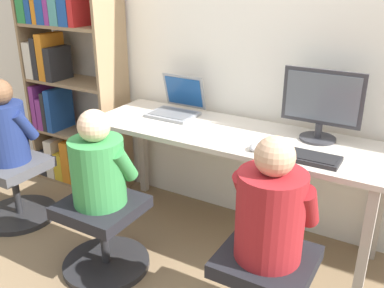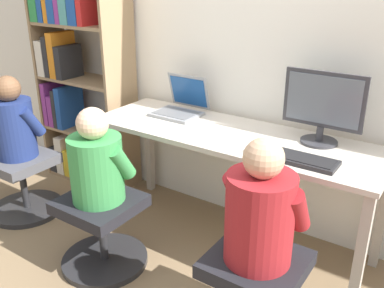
{
  "view_description": "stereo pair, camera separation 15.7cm",
  "coord_description": "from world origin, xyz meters",
  "px_view_note": "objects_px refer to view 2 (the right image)",
  "views": [
    {
      "loc": [
        1.02,
        -1.91,
        1.67
      ],
      "look_at": [
        -0.18,
        0.13,
        0.7
      ],
      "focal_mm": 40.0,
      "sensor_mm": 36.0,
      "label": 1
    },
    {
      "loc": [
        1.15,
        -1.83,
        1.67
      ],
      "look_at": [
        -0.18,
        0.13,
        0.7
      ],
      "focal_mm": 40.0,
      "sensor_mm": 36.0,
      "label": 2
    }
  ],
  "objects_px": {
    "bookshelf": "(74,78)",
    "office_chair_side": "(23,182)",
    "desktop_monitor": "(323,108)",
    "laptop": "(180,106)",
    "person_near_shelf": "(14,123)",
    "person_at_laptop": "(97,162)",
    "person_at_monitor": "(260,211)",
    "keyboard": "(299,159)",
    "office_chair_right": "(102,229)"
  },
  "relations": [
    {
      "from": "keyboard",
      "to": "office_chair_side",
      "type": "bearing_deg",
      "value": -169.12
    },
    {
      "from": "desktop_monitor",
      "to": "office_chair_right",
      "type": "xyz_separation_m",
      "value": [
        -0.98,
        -0.78,
        -0.73
      ]
    },
    {
      "from": "desktop_monitor",
      "to": "office_chair_side",
      "type": "height_order",
      "value": "desktop_monitor"
    },
    {
      "from": "office_chair_right",
      "to": "person_at_laptop",
      "type": "relative_size",
      "value": 0.95
    },
    {
      "from": "bookshelf",
      "to": "office_chair_side",
      "type": "distance_m",
      "value": 0.9
    },
    {
      "from": "person_at_monitor",
      "to": "office_chair_side",
      "type": "bearing_deg",
      "value": 177.08
    },
    {
      "from": "desktop_monitor",
      "to": "laptop",
      "type": "distance_m",
      "value": 0.97
    },
    {
      "from": "person_at_monitor",
      "to": "person_at_laptop",
      "type": "height_order",
      "value": "person_at_monitor"
    },
    {
      "from": "office_chair_right",
      "to": "person_near_shelf",
      "type": "xyz_separation_m",
      "value": [
        -0.91,
        0.12,
        0.45
      ]
    },
    {
      "from": "bookshelf",
      "to": "laptop",
      "type": "bearing_deg",
      "value": 0.44
    },
    {
      "from": "person_near_shelf",
      "to": "office_chair_side",
      "type": "bearing_deg",
      "value": -90.0
    },
    {
      "from": "office_chair_right",
      "to": "bookshelf",
      "type": "relative_size",
      "value": 0.3
    },
    {
      "from": "keyboard",
      "to": "bookshelf",
      "type": "bearing_deg",
      "value": 171.98
    },
    {
      "from": "person_at_laptop",
      "to": "bookshelf",
      "type": "bearing_deg",
      "value": 143.06
    },
    {
      "from": "office_chair_right",
      "to": "person_at_laptop",
      "type": "height_order",
      "value": "person_at_laptop"
    },
    {
      "from": "office_chair_side",
      "to": "person_near_shelf",
      "type": "bearing_deg",
      "value": 90.0
    },
    {
      "from": "office_chair_side",
      "to": "bookshelf",
      "type": "bearing_deg",
      "value": 98.07
    },
    {
      "from": "person_at_laptop",
      "to": "person_near_shelf",
      "type": "height_order",
      "value": "person_near_shelf"
    },
    {
      "from": "desktop_monitor",
      "to": "office_chair_side",
      "type": "bearing_deg",
      "value": -160.65
    },
    {
      "from": "laptop",
      "to": "person_near_shelf",
      "type": "bearing_deg",
      "value": -145.49
    },
    {
      "from": "person_at_monitor",
      "to": "office_chair_side",
      "type": "height_order",
      "value": "person_at_monitor"
    },
    {
      "from": "office_chair_right",
      "to": "person_at_monitor",
      "type": "distance_m",
      "value": 1.09
    },
    {
      "from": "keyboard",
      "to": "office_chair_side",
      "type": "distance_m",
      "value": 2.0
    },
    {
      "from": "desktop_monitor",
      "to": "keyboard",
      "type": "relative_size",
      "value": 1.15
    },
    {
      "from": "bookshelf",
      "to": "keyboard",
      "type": "bearing_deg",
      "value": -8.02
    },
    {
      "from": "desktop_monitor",
      "to": "office_chair_right",
      "type": "height_order",
      "value": "desktop_monitor"
    },
    {
      "from": "office_chair_right",
      "to": "bookshelf",
      "type": "xyz_separation_m",
      "value": [
        -1.01,
        0.76,
        0.62
      ]
    },
    {
      "from": "bookshelf",
      "to": "person_near_shelf",
      "type": "height_order",
      "value": "bookshelf"
    },
    {
      "from": "bookshelf",
      "to": "office_chair_side",
      "type": "height_order",
      "value": "bookshelf"
    },
    {
      "from": "desktop_monitor",
      "to": "office_chair_side",
      "type": "relative_size",
      "value": 0.86
    },
    {
      "from": "office_chair_right",
      "to": "person_near_shelf",
      "type": "height_order",
      "value": "person_near_shelf"
    },
    {
      "from": "laptop",
      "to": "person_at_monitor",
      "type": "height_order",
      "value": "person_at_monitor"
    },
    {
      "from": "laptop",
      "to": "office_chair_side",
      "type": "distance_m",
      "value": 1.28
    },
    {
      "from": "keyboard",
      "to": "office_chair_right",
      "type": "height_order",
      "value": "keyboard"
    },
    {
      "from": "desktop_monitor",
      "to": "person_near_shelf",
      "type": "distance_m",
      "value": 2.03
    },
    {
      "from": "laptop",
      "to": "person_near_shelf",
      "type": "xyz_separation_m",
      "value": [
        -0.94,
        -0.65,
        -0.11
      ]
    },
    {
      "from": "desktop_monitor",
      "to": "office_chair_right",
      "type": "relative_size",
      "value": 0.86
    },
    {
      "from": "laptop",
      "to": "person_at_laptop",
      "type": "height_order",
      "value": "laptop"
    },
    {
      "from": "desktop_monitor",
      "to": "office_chair_side",
      "type": "xyz_separation_m",
      "value": [
        -1.9,
        -0.67,
        -0.73
      ]
    },
    {
      "from": "desktop_monitor",
      "to": "person_at_monitor",
      "type": "height_order",
      "value": "desktop_monitor"
    },
    {
      "from": "laptop",
      "to": "office_chair_side",
      "type": "xyz_separation_m",
      "value": [
        -0.94,
        -0.65,
        -0.57
      ]
    },
    {
      "from": "laptop",
      "to": "person_at_monitor",
      "type": "xyz_separation_m",
      "value": [
        0.96,
        -0.75,
        -0.11
      ]
    },
    {
      "from": "office_chair_right",
      "to": "office_chair_side",
      "type": "bearing_deg",
      "value": 172.84
    },
    {
      "from": "laptop",
      "to": "office_chair_right",
      "type": "relative_size",
      "value": 0.6
    },
    {
      "from": "desktop_monitor",
      "to": "person_near_shelf",
      "type": "xyz_separation_m",
      "value": [
        -1.9,
        -0.66,
        -0.27
      ]
    },
    {
      "from": "desktop_monitor",
      "to": "office_chair_side",
      "type": "distance_m",
      "value": 2.14
    },
    {
      "from": "laptop",
      "to": "office_chair_right",
      "type": "xyz_separation_m",
      "value": [
        -0.03,
        -0.77,
        -0.57
      ]
    },
    {
      "from": "laptop",
      "to": "bookshelf",
      "type": "height_order",
      "value": "bookshelf"
    },
    {
      "from": "laptop",
      "to": "office_chair_side",
      "type": "height_order",
      "value": "laptop"
    },
    {
      "from": "bookshelf",
      "to": "office_chair_side",
      "type": "xyz_separation_m",
      "value": [
        0.09,
        -0.64,
        -0.62
      ]
    }
  ]
}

